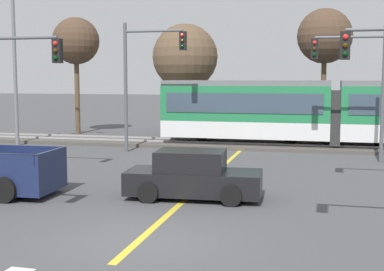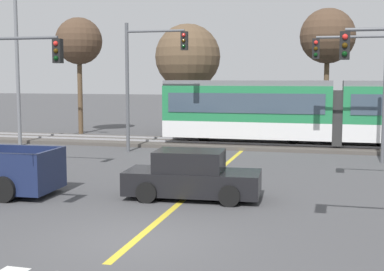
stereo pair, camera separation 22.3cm
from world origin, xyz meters
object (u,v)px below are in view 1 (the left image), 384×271
object	(u,v)px
traffic_light_far_left	(145,68)
bare_tree_east	(325,37)
street_lamp_west	(17,53)
bare_tree_west	(185,57)
light_rail_tram	(335,110)
bare_tree_far_west	(76,42)
traffic_light_far_right	(359,74)
sedan_crossing	(193,176)

from	to	relation	value
traffic_light_far_left	bare_tree_east	world-z (taller)	bare_tree_east
bare_tree_east	street_lamp_west	bearing A→B (deg)	-151.91
traffic_light_far_left	bare_tree_west	xyz separation A→B (m)	(-0.19, 8.82, 0.88)
light_rail_tram	street_lamp_west	distance (m)	17.44
street_lamp_west	bare_tree_far_west	bearing A→B (deg)	86.93
street_lamp_west	bare_tree_east	bearing A→B (deg)	28.09
bare_tree_far_west	traffic_light_far_left	bearing A→B (deg)	-45.43
traffic_light_far_right	street_lamp_west	distance (m)	17.90
light_rail_tram	bare_tree_west	size ratio (longest dim) A/B	2.54
traffic_light_far_right	bare_tree_west	size ratio (longest dim) A/B	0.83
street_lamp_west	bare_tree_west	distance (m)	10.93
light_rail_tram	sedan_crossing	world-z (taller)	light_rail_tram
light_rail_tram	street_lamp_west	size ratio (longest dim) A/B	2.04
bare_tree_west	street_lamp_west	bearing A→B (deg)	-132.77
bare_tree_far_west	bare_tree_west	world-z (taller)	bare_tree_far_west
bare_tree_far_west	street_lamp_west	bearing A→B (deg)	-93.07
traffic_light_far_right	street_lamp_west	bearing A→B (deg)	175.26
traffic_light_far_left	street_lamp_west	xyz separation A→B (m)	(-7.61, 0.80, 0.84)
bare_tree_far_west	bare_tree_west	size ratio (longest dim) A/B	1.06
light_rail_tram	traffic_light_far_right	xyz separation A→B (m)	(0.86, -4.29, 1.88)
traffic_light_far_left	street_lamp_west	size ratio (longest dim) A/B	0.71
sedan_crossing	bare_tree_east	xyz separation A→B (m)	(3.91, 19.00, 5.61)
sedan_crossing	bare_tree_far_west	size ratio (longest dim) A/B	0.56
traffic_light_far_right	bare_tree_far_west	size ratio (longest dim) A/B	0.78
traffic_light_far_right	bare_tree_west	world-z (taller)	bare_tree_west
light_rail_tram	traffic_light_far_right	size ratio (longest dim) A/B	3.07
bare_tree_west	bare_tree_east	xyz separation A→B (m)	(8.89, 0.68, 1.20)
traffic_light_far_left	bare_tree_west	distance (m)	8.87
traffic_light_far_right	bare_tree_far_west	world-z (taller)	bare_tree_far_west
light_rail_tram	bare_tree_far_west	world-z (taller)	bare_tree_far_west
bare_tree_east	traffic_light_far_left	bearing A→B (deg)	-132.48
bare_tree_far_west	bare_tree_east	xyz separation A→B (m)	(15.96, 2.14, 0.20)
light_rail_tram	bare_tree_far_west	xyz separation A→B (m)	(-16.59, 3.75, 4.06)
light_rail_tram	traffic_light_far_right	world-z (taller)	traffic_light_far_right
bare_tree_far_west	sedan_crossing	bearing A→B (deg)	-54.45
light_rail_tram	traffic_light_far_left	bearing A→B (deg)	-158.82
traffic_light_far_right	bare_tree_east	xyz separation A→B (m)	(-1.49, 10.18, 2.38)
sedan_crossing	light_rail_tram	bearing A→B (deg)	70.91
traffic_light_far_right	bare_tree_far_west	xyz separation A→B (m)	(-17.45, 8.04, 2.17)
traffic_light_far_left	street_lamp_west	distance (m)	7.70
traffic_light_far_left	bare_tree_east	distance (m)	13.06
sedan_crossing	traffic_light_far_right	bearing A→B (deg)	58.54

